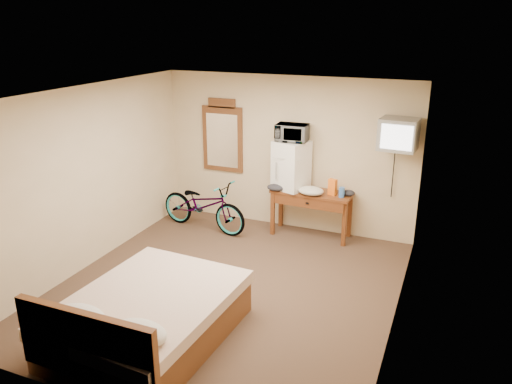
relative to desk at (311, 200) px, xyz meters
The scene contains 13 objects.
room 2.16m from the desk, 104.45° to the right, with size 4.60×4.64×2.50m.
desk is the anchor object (origin of this frame).
mini_fridge 0.63m from the desk, behind, with size 0.59×0.58×0.77m.
microwave 1.10m from the desk, behind, with size 0.48×0.33×0.27m, color white.
snack_bag 0.42m from the desk, ahead, with size 0.13×0.07×0.25m, color orange.
blue_cup 0.54m from the desk, ahead, with size 0.09×0.09×0.16m, color #396EC3.
cloth_cream 0.22m from the desk, 76.07° to the right, with size 0.40×0.31×0.12m, color beige.
cloth_dark_a 0.59m from the desk, 165.11° to the right, with size 0.28×0.21×0.10m, color black.
cloth_dark_b 0.60m from the desk, ahead, with size 0.20×0.16×0.09m, color black.
crt_television 1.69m from the desk, ahead, with size 0.55×0.61×0.45m.
wall_mirror 1.87m from the desk, behind, with size 0.73×0.04×1.24m.
bicycle 1.77m from the desk, 167.43° to the right, with size 0.56×1.61×0.85m, color black.
bed 3.49m from the desk, 103.63° to the right, with size 1.63×2.09×0.90m.
Camera 1 is at (2.53, -5.15, 3.30)m, focal length 35.00 mm.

